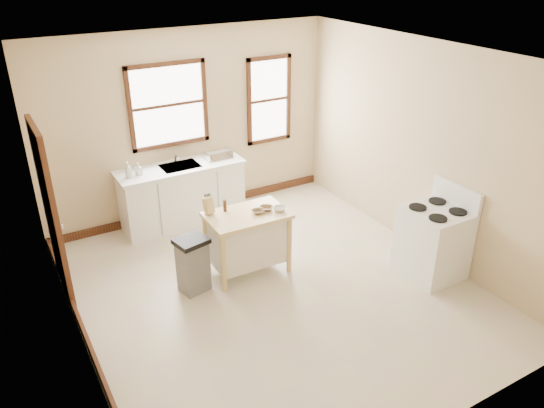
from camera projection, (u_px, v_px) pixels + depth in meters
The scene contains 23 objects.
floor at pixel (274, 289), 6.52m from camera, with size 5.00×5.00×0.00m, color beige.
ceiling at pixel (275, 57), 5.28m from camera, with size 5.00×5.00×0.00m, color white.
wall_back at pixel (189, 125), 7.84m from camera, with size 4.50×0.04×2.80m, color tan.
wall_left at pixel (65, 236), 4.89m from camera, with size 0.04×5.00×2.80m, color tan.
wall_right at pixel (423, 150), 6.91m from camera, with size 0.04×5.00×2.80m, color tan.
window_main at pixel (168, 105), 7.53m from camera, with size 1.17×0.06×1.22m, color black, non-canonical shape.
window_side at pixel (269, 100), 8.34m from camera, with size 0.77×0.06×1.37m, color black, non-canonical shape.
door_left at pixel (51, 213), 6.07m from camera, with size 0.06×0.90×2.10m, color black.
baseboard_back at pixel (196, 207), 8.41m from camera, with size 4.50×0.04×0.12m, color black.
baseboard_left at pixel (90, 347), 5.49m from camera, with size 0.04×5.00×0.12m, color black.
sink_counter at pixel (182, 194), 7.89m from camera, with size 1.86×0.62×0.92m, color white, non-canonical shape.
faucet at pixel (175, 155), 7.77m from camera, with size 0.03×0.03×0.22m, color silver.
soap_bottle_a at pixel (128, 170), 7.25m from camera, with size 0.09×0.09×0.23m, color #B2B2B2.
soap_bottle_b at pixel (138, 169), 7.35m from camera, with size 0.08×0.08×0.18m, color #B2B2B2.
dish_rack at pixel (218, 155), 7.93m from camera, with size 0.40×0.30×0.10m, color silver, non-canonical shape.
kitchen_island at pixel (248, 242), 6.72m from camera, with size 1.01×0.64×0.83m, color #F7D591, non-canonical shape.
knife_block at pixel (209, 206), 6.50m from camera, with size 0.10×0.10×0.20m, color tan, non-canonical shape.
pepper_grinder at pixel (225, 206), 6.56m from camera, with size 0.04×0.04×0.15m, color #3E2210.
bowl_a at pixel (258, 212), 6.54m from camera, with size 0.15×0.15×0.04m, color brown.
bowl_b at pixel (266, 208), 6.62m from camera, with size 0.17×0.17×0.04m, color brown.
bowl_c at pixel (280, 209), 6.59m from camera, with size 0.16×0.16×0.05m, color silver.
trash_bin at pixel (193, 265), 6.36m from camera, with size 0.37×0.31×0.71m, color slate, non-canonical shape.
gas_stove at pixel (434, 233), 6.59m from camera, with size 0.73×0.73×1.17m, color white, non-canonical shape.
Camera 1 is at (-2.73, -4.64, 3.83)m, focal length 35.00 mm.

